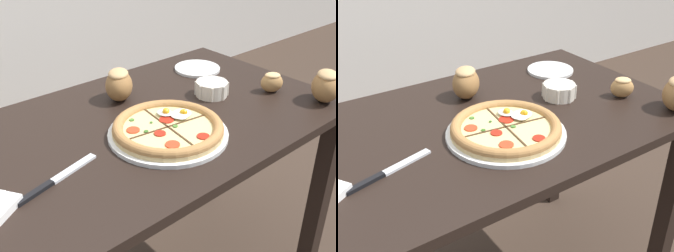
{
  "view_description": "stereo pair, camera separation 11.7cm",
  "coord_description": "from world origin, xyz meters",
  "views": [
    {
      "loc": [
        -0.56,
        -0.88,
        1.36
      ],
      "look_at": [
        0.11,
        -0.11,
        0.79
      ],
      "focal_mm": 45.0,
      "sensor_mm": 36.0,
      "label": 1
    },
    {
      "loc": [
        -0.47,
        -0.96,
        1.36
      ],
      "look_at": [
        0.11,
        -0.11,
        0.79
      ],
      "focal_mm": 45.0,
      "sensor_mm": 36.0,
      "label": 2
    }
  ],
  "objects": [
    {
      "name": "dining_table",
      "position": [
        0.0,
        0.0,
        0.65
      ],
      "size": [
        1.45,
        0.73,
        0.76
      ],
      "color": "black",
      "rests_on": "ground_plane"
    },
    {
      "name": "pizza",
      "position": [
        0.11,
        -0.11,
        0.78
      ],
      "size": [
        0.34,
        0.34,
        0.05
      ],
      "color": "white",
      "rests_on": "dining_table"
    },
    {
      "name": "ramekin_bowl",
      "position": [
        0.39,
        -0.01,
        0.79
      ],
      "size": [
        0.11,
        0.11,
        0.05
      ],
      "color": "silver",
      "rests_on": "dining_table"
    },
    {
      "name": "bread_piece_near",
      "position": [
        0.14,
        0.17,
        0.82
      ],
      "size": [
        0.14,
        0.15,
        0.11
      ],
      "rotation": [
        0.0,
        0.0,
        0.87
      ],
      "color": "olive",
      "rests_on": "dining_table"
    },
    {
      "name": "bread_piece_mid",
      "position": [
        0.57,
        -0.12,
        0.8
      ],
      "size": [
        0.09,
        0.09,
        0.07
      ],
      "rotation": [
        0.0,
        0.0,
        2.57
      ],
      "color": "#B27F47",
      "rests_on": "dining_table"
    },
    {
      "name": "knife_spare",
      "position": [
        -0.23,
        -0.1,
        0.77
      ],
      "size": [
        0.24,
        0.08,
        0.01
      ],
      "rotation": [
        0.0,
        0.0,
        0.26
      ],
      "color": "silver",
      "rests_on": "dining_table"
    },
    {
      "name": "side_saucer",
      "position": [
        0.52,
        0.19,
        0.77
      ],
      "size": [
        0.17,
        0.17,
        0.01
      ],
      "color": "white",
      "rests_on": "dining_table"
    }
  ]
}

